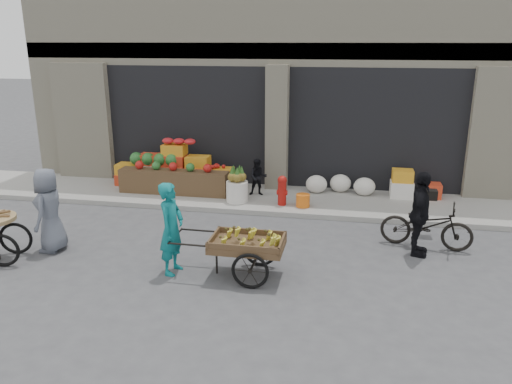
% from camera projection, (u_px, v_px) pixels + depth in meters
% --- Properties ---
extents(ground, '(80.00, 80.00, 0.00)m').
position_uv_depth(ground, '(233.00, 274.00, 8.59)').
color(ground, '#424244').
rests_on(ground, ground).
extents(sidewalk, '(18.00, 2.20, 0.12)m').
position_uv_depth(sidewalk, '(271.00, 199.00, 12.43)').
color(sidewalk, gray).
rests_on(sidewalk, ground).
extents(building, '(14.00, 6.45, 7.00)m').
position_uv_depth(building, '(293.00, 57.00, 15.16)').
color(building, beige).
rests_on(building, ground).
extents(fruit_display, '(3.10, 1.12, 1.24)m').
position_uv_depth(fruit_display, '(179.00, 168.00, 12.96)').
color(fruit_display, red).
rests_on(fruit_display, sidewalk).
extents(pineapple_bin, '(0.52, 0.52, 0.50)m').
position_uv_depth(pineapple_bin, '(237.00, 191.00, 12.00)').
color(pineapple_bin, silver).
rests_on(pineapple_bin, sidewalk).
extents(fire_hydrant, '(0.22, 0.22, 0.71)m').
position_uv_depth(fire_hydrant, '(282.00, 189.00, 11.72)').
color(fire_hydrant, '#A5140F').
rests_on(fire_hydrant, sidewalk).
extents(orange_bucket, '(0.32, 0.32, 0.30)m').
position_uv_depth(orange_bucket, '(303.00, 200.00, 11.65)').
color(orange_bucket, orange).
rests_on(orange_bucket, sidewalk).
extents(right_bay_goods, '(3.35, 0.60, 0.70)m').
position_uv_depth(right_bay_goods, '(378.00, 185.00, 12.42)').
color(right_bay_goods, silver).
rests_on(right_bay_goods, sidewalk).
extents(seated_person, '(0.51, 0.43, 0.93)m').
position_uv_depth(seated_person, '(258.00, 177.00, 12.43)').
color(seated_person, black).
rests_on(seated_person, sidewalk).
extents(banana_cart, '(2.09, 0.93, 0.87)m').
position_uv_depth(banana_cart, '(245.00, 241.00, 8.34)').
color(banana_cart, brown).
rests_on(banana_cart, ground).
extents(vendor_woman, '(0.44, 0.62, 1.61)m').
position_uv_depth(vendor_woman, '(171.00, 228.00, 8.44)').
color(vendor_woman, '#0F7074').
rests_on(vendor_woman, ground).
extents(vendor_grey, '(0.58, 0.83, 1.61)m').
position_uv_depth(vendor_grey, '(49.00, 210.00, 9.35)').
color(vendor_grey, slate).
rests_on(vendor_grey, ground).
extents(bicycle, '(1.79, 0.87, 0.90)m').
position_uv_depth(bicycle, '(426.00, 225.00, 9.59)').
color(bicycle, black).
rests_on(bicycle, ground).
extents(cyclist, '(0.54, 0.99, 1.61)m').
position_uv_depth(cyclist, '(420.00, 214.00, 9.14)').
color(cyclist, black).
rests_on(cyclist, ground).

